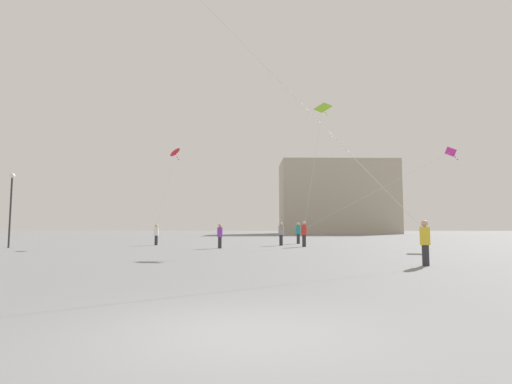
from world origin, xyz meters
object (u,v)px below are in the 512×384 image
(person_in_grey, at_px, (281,233))
(person_in_teal, at_px, (298,232))
(kite_magenta_delta, at_px, (447,155))
(person_in_purple, at_px, (220,235))
(person_in_yellow, at_px, (425,241))
(person_in_red, at_px, (304,233))
(lamppost_east, at_px, (11,198))
(person_in_white, at_px, (156,234))
(building_left_hall, at_px, (337,198))
(kite_lime_delta, at_px, (322,110))
(kite_crimson_diamond, at_px, (174,152))

(person_in_grey, bearing_deg, person_in_teal, -26.56)
(kite_magenta_delta, bearing_deg, person_in_grey, 175.54)
(person_in_purple, height_order, kite_magenta_delta, kite_magenta_delta)
(person_in_yellow, height_order, kite_magenta_delta, kite_magenta_delta)
(person_in_red, height_order, lamppost_east, lamppost_east)
(person_in_white, distance_m, building_left_hall, 62.46)
(person_in_teal, xyz_separation_m, kite_lime_delta, (1.38, -5.43, 9.08))
(person_in_grey, xyz_separation_m, kite_magenta_delta, (12.59, -0.98, 5.94))
(person_in_teal, xyz_separation_m, kite_magenta_delta, (10.95, -4.30, 5.93))
(person_in_white, height_order, kite_crimson_diamond, kite_crimson_diamond)
(person_in_yellow, distance_m, kite_crimson_diamond, 23.55)
(person_in_grey, xyz_separation_m, person_in_teal, (1.64, 3.32, 0.01))
(person_in_purple, relative_size, person_in_yellow, 0.99)
(kite_magenta_delta, distance_m, kite_lime_delta, 10.13)
(person_in_white, bearing_deg, person_in_grey, 174.29)
(person_in_red, height_order, kite_lime_delta, kite_lime_delta)
(person_in_grey, distance_m, kite_lime_delta, 9.80)
(kite_magenta_delta, bearing_deg, kite_lime_delta, -173.24)
(person_in_red, distance_m, lamppost_east, 20.69)
(person_in_white, relative_size, kite_magenta_delta, 0.14)
(person_in_purple, xyz_separation_m, building_left_hall, (19.44, 61.48, 6.97))
(person_in_grey, height_order, person_in_white, person_in_grey)
(kite_crimson_diamond, bearing_deg, lamppost_east, -150.62)
(person_in_teal, distance_m, person_in_white, 11.84)
(person_in_teal, relative_size, lamppost_east, 0.35)
(person_in_grey, xyz_separation_m, person_in_white, (-9.86, 0.48, -0.09))
(person_in_purple, distance_m, person_in_white, 7.23)
(person_in_grey, distance_m, person_in_yellow, 16.97)
(kite_crimson_diamond, bearing_deg, kite_lime_delta, -18.37)
(kite_lime_delta, height_order, lamppost_east, kite_lime_delta)
(lamppost_east, bearing_deg, kite_magenta_delta, 5.21)
(kite_crimson_diamond, bearing_deg, person_in_red, -20.33)
(person_in_grey, height_order, kite_crimson_diamond, kite_crimson_diamond)
(person_in_teal, bearing_deg, person_in_red, -63.07)
(person_in_teal, distance_m, kite_magenta_delta, 13.17)
(kite_crimson_diamond, distance_m, building_left_hall, 60.43)
(person_in_grey, bearing_deg, building_left_hall, -15.08)
(kite_magenta_delta, distance_m, lamppost_east, 31.79)
(kite_magenta_delta, height_order, kite_crimson_diamond, kite_crimson_diamond)
(person_in_red, bearing_deg, person_in_purple, 44.18)
(building_left_hall, distance_m, lamppost_east, 70.11)
(person_in_white, xyz_separation_m, building_left_hall, (24.97, 56.82, 6.98))
(person_in_yellow, bearing_deg, building_left_hall, -125.01)
(person_in_white, height_order, kite_lime_delta, kite_lime_delta)
(person_in_purple, bearing_deg, kite_crimson_diamond, 34.65)
(building_left_hall, bearing_deg, person_in_grey, -104.77)
(person_in_grey, xyz_separation_m, lamppost_east, (-18.89, -3.85, 2.47))
(person_in_purple, distance_m, building_left_hall, 64.85)
(person_in_white, xyz_separation_m, kite_magenta_delta, (22.44, -1.47, 6.02))
(person_in_grey, relative_size, kite_crimson_diamond, 0.26)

